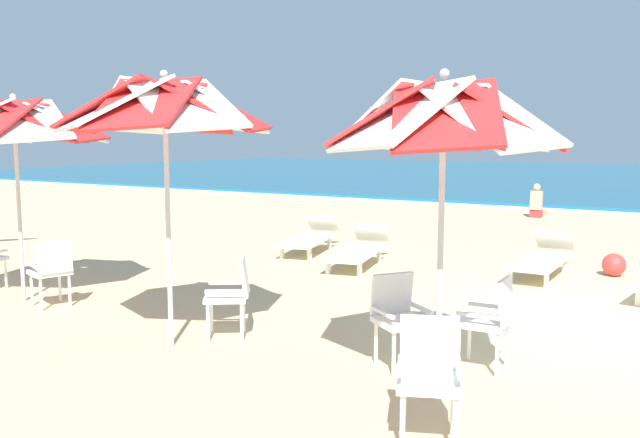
{
  "coord_description": "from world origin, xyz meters",
  "views": [
    {
      "loc": [
        0.98,
        -8.2,
        2.12
      ],
      "look_at": [
        -3.72,
        -0.33,
        1.0
      ],
      "focal_mm": 37.05,
      "sensor_mm": 36.0,
      "label": 1
    }
  ],
  "objects_px": {
    "plastic_chair_3": "(232,292)",
    "plastic_chair_4": "(51,269)",
    "plastic_chair_0": "(491,317)",
    "beachgoer_seated": "(537,206)",
    "plastic_chair_1": "(429,371)",
    "sun_lounger_3": "(310,237)",
    "plastic_chair_2": "(398,314)",
    "beach_umbrella_2": "(14,123)",
    "sun_lounger_2": "(358,249)",
    "beach_ball": "(614,265)",
    "sun_lounger_1": "(542,257)",
    "beach_umbrella_1": "(165,109)",
    "beach_umbrella_0": "(443,121)"
  },
  "relations": [
    {
      "from": "plastic_chair_3",
      "to": "beach_umbrella_2",
      "type": "height_order",
      "value": "beach_umbrella_2"
    },
    {
      "from": "beach_umbrella_0",
      "to": "plastic_chair_1",
      "type": "bearing_deg",
      "value": -73.91
    },
    {
      "from": "beach_umbrella_2",
      "to": "beach_ball",
      "type": "relative_size",
      "value": 7.56
    },
    {
      "from": "beachgoer_seated",
      "to": "plastic_chair_2",
      "type": "bearing_deg",
      "value": -82.81
    },
    {
      "from": "beach_umbrella_1",
      "to": "sun_lounger_2",
      "type": "distance_m",
      "value": 5.3
    },
    {
      "from": "plastic_chair_3",
      "to": "plastic_chair_1",
      "type": "bearing_deg",
      "value": -23.95
    },
    {
      "from": "beach_umbrella_0",
      "to": "plastic_chair_3",
      "type": "distance_m",
      "value": 3.07
    },
    {
      "from": "sun_lounger_2",
      "to": "sun_lounger_3",
      "type": "xyz_separation_m",
      "value": [
        -1.41,
        0.75,
        0.0
      ]
    },
    {
      "from": "plastic_chair_0",
      "to": "plastic_chair_3",
      "type": "height_order",
      "value": "same"
    },
    {
      "from": "plastic_chair_3",
      "to": "beach_ball",
      "type": "bearing_deg",
      "value": 60.74
    },
    {
      "from": "plastic_chair_0",
      "to": "beachgoer_seated",
      "type": "relative_size",
      "value": 0.94
    },
    {
      "from": "plastic_chair_3",
      "to": "sun_lounger_2",
      "type": "xyz_separation_m",
      "value": [
        -0.71,
        4.26,
        -0.22
      ]
    },
    {
      "from": "plastic_chair_1",
      "to": "sun_lounger_3",
      "type": "bearing_deg",
      "value": 127.84
    },
    {
      "from": "plastic_chair_0",
      "to": "plastic_chair_2",
      "type": "bearing_deg",
      "value": -156.76
    },
    {
      "from": "plastic_chair_4",
      "to": "sun_lounger_1",
      "type": "xyz_separation_m",
      "value": [
        4.86,
        5.2,
        -0.22
      ]
    },
    {
      "from": "sun_lounger_3",
      "to": "beachgoer_seated",
      "type": "xyz_separation_m",
      "value": [
        2.4,
        7.89,
        0.01
      ]
    },
    {
      "from": "plastic_chair_2",
      "to": "plastic_chair_3",
      "type": "relative_size",
      "value": 1.0
    },
    {
      "from": "plastic_chair_4",
      "to": "sun_lounger_1",
      "type": "bearing_deg",
      "value": 46.92
    },
    {
      "from": "beach_umbrella_2",
      "to": "beach_ball",
      "type": "xyz_separation_m",
      "value": [
        6.44,
        5.69,
        -2.13
      ]
    },
    {
      "from": "plastic_chair_1",
      "to": "sun_lounger_2",
      "type": "relative_size",
      "value": 0.39
    },
    {
      "from": "beachgoer_seated",
      "to": "sun_lounger_3",
      "type": "bearing_deg",
      "value": -106.89
    },
    {
      "from": "plastic_chair_1",
      "to": "beach_umbrella_2",
      "type": "bearing_deg",
      "value": 170.23
    },
    {
      "from": "plastic_chair_3",
      "to": "plastic_chair_4",
      "type": "bearing_deg",
      "value": -176.43
    },
    {
      "from": "plastic_chair_1",
      "to": "beach_ball",
      "type": "xyz_separation_m",
      "value": [
        0.39,
        6.73,
        -0.32
      ]
    },
    {
      "from": "plastic_chair_1",
      "to": "sun_lounger_1",
      "type": "xyz_separation_m",
      "value": [
        -0.58,
        6.23,
        -0.22
      ]
    },
    {
      "from": "plastic_chair_0",
      "to": "plastic_chair_1",
      "type": "relative_size",
      "value": 1.0
    },
    {
      "from": "plastic_chair_1",
      "to": "plastic_chair_2",
      "type": "relative_size",
      "value": 1.0
    },
    {
      "from": "sun_lounger_3",
      "to": "beach_ball",
      "type": "height_order",
      "value": "sun_lounger_3"
    },
    {
      "from": "plastic_chair_1",
      "to": "beach_umbrella_1",
      "type": "xyz_separation_m",
      "value": [
        -3.05,
        0.62,
        1.91
      ]
    },
    {
      "from": "plastic_chair_1",
      "to": "sun_lounger_3",
      "type": "relative_size",
      "value": 0.39
    },
    {
      "from": "plastic_chair_1",
      "to": "plastic_chair_4",
      "type": "xyz_separation_m",
      "value": [
        -5.44,
        1.03,
        0.0
      ]
    },
    {
      "from": "plastic_chair_1",
      "to": "beach_ball",
      "type": "bearing_deg",
      "value": 86.65
    },
    {
      "from": "plastic_chair_4",
      "to": "beachgoer_seated",
      "type": "distance_m",
      "value": 13.42
    },
    {
      "from": "beach_umbrella_0",
      "to": "sun_lounger_3",
      "type": "height_order",
      "value": "beach_umbrella_0"
    },
    {
      "from": "plastic_chair_0",
      "to": "plastic_chair_2",
      "type": "xyz_separation_m",
      "value": [
        -0.77,
        -0.33,
        0.0
      ]
    },
    {
      "from": "plastic_chair_0",
      "to": "sun_lounger_2",
      "type": "distance_m",
      "value": 5.13
    },
    {
      "from": "sun_lounger_1",
      "to": "plastic_chair_3",
      "type": "bearing_deg",
      "value": -112.88
    },
    {
      "from": "plastic_chair_2",
      "to": "sun_lounger_3",
      "type": "xyz_separation_m",
      "value": [
        -4.02,
        4.93,
        -0.22
      ]
    },
    {
      "from": "beach_umbrella_2",
      "to": "plastic_chair_1",
      "type": "bearing_deg",
      "value": -9.77
    },
    {
      "from": "plastic_chair_2",
      "to": "beach_umbrella_2",
      "type": "height_order",
      "value": "beach_umbrella_2"
    },
    {
      "from": "plastic_chair_2",
      "to": "plastic_chair_4",
      "type": "xyz_separation_m",
      "value": [
        -4.63,
        -0.25,
        0.0
      ]
    },
    {
      "from": "plastic_chair_4",
      "to": "beachgoer_seated",
      "type": "height_order",
      "value": "beachgoer_seated"
    },
    {
      "from": "plastic_chair_3",
      "to": "beachgoer_seated",
      "type": "relative_size",
      "value": 0.94
    },
    {
      "from": "plastic_chair_1",
      "to": "sun_lounger_1",
      "type": "bearing_deg",
      "value": 95.32
    },
    {
      "from": "plastic_chair_3",
      "to": "beach_umbrella_2",
      "type": "xyz_separation_m",
      "value": [
        -3.34,
        -0.16,
        1.81
      ]
    },
    {
      "from": "sun_lounger_3",
      "to": "beachgoer_seated",
      "type": "distance_m",
      "value": 8.25
    },
    {
      "from": "plastic_chair_3",
      "to": "sun_lounger_3",
      "type": "height_order",
      "value": "plastic_chair_3"
    },
    {
      "from": "beachgoer_seated",
      "to": "sun_lounger_2",
      "type": "bearing_deg",
      "value": -96.49
    },
    {
      "from": "sun_lounger_2",
      "to": "plastic_chair_2",
      "type": "bearing_deg",
      "value": -58.14
    },
    {
      "from": "plastic_chair_0",
      "to": "beach_umbrella_1",
      "type": "bearing_deg",
      "value": -161.87
    }
  ]
}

